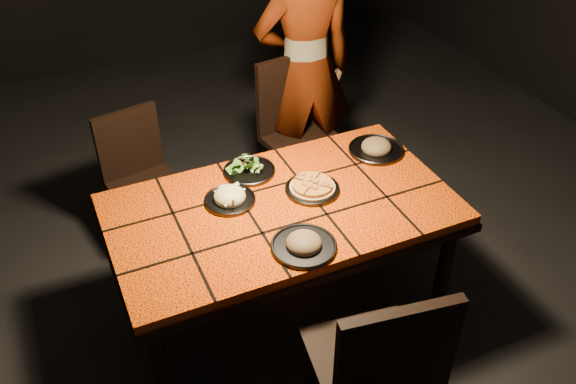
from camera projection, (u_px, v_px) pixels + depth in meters
name	position (u px, v px, depth m)	size (l,w,h in m)	color
room_shell	(281.00, 55.00, 2.39)	(6.04, 7.04, 3.08)	black
dining_table	(282.00, 218.00, 2.89)	(1.62, 0.92, 0.75)	#FF5108
chair_near	(379.00, 366.00, 2.33)	(0.51, 0.51, 1.00)	black
chair_far_left	(139.00, 172.00, 3.53)	(0.44, 0.44, 0.84)	black
chair_far_right	(297.00, 125.00, 3.81)	(0.50, 0.50, 0.97)	black
diner	(304.00, 70.00, 3.75)	(0.63, 0.41, 1.72)	brown
plate_pizza	(312.00, 188.00, 2.92)	(0.31, 0.31, 0.04)	#333337
plate_pasta	(230.00, 198.00, 2.85)	(0.24, 0.24, 0.08)	#333337
plate_salad	(249.00, 168.00, 3.04)	(0.26, 0.26, 0.07)	#333337
plate_mushroom_a	(304.00, 243.00, 2.59)	(0.29, 0.29, 0.09)	#333337
plate_mushroom_b	(376.00, 147.00, 3.20)	(0.29, 0.29, 0.10)	#333337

